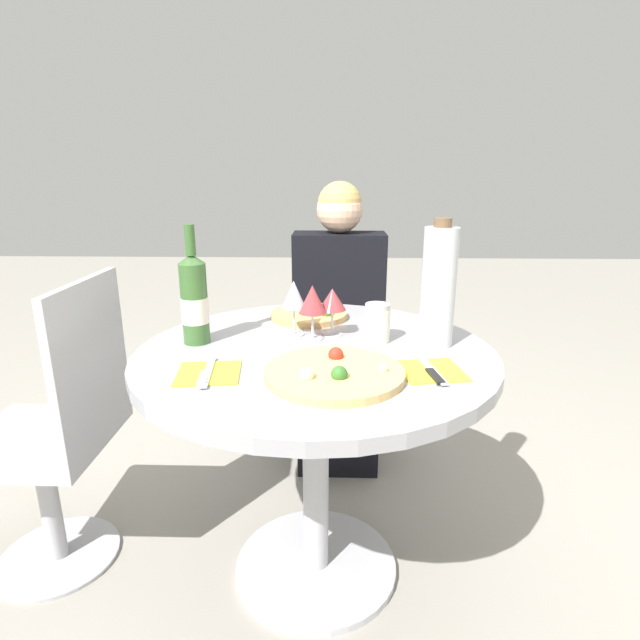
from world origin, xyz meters
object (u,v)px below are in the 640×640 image
at_px(chair_behind_diner, 338,346).
at_px(pizza_large, 334,373).
at_px(tall_carafe, 438,287).
at_px(dining_table, 315,397).
at_px(wine_bottle, 194,300).
at_px(seated_diner, 338,338).
at_px(chair_empty_side, 61,437).

bearing_deg(chair_behind_diner, pizza_large, 88.99).
xyz_separation_m(pizza_large, tall_carafe, (0.28, 0.24, 0.16)).
distance_m(dining_table, chair_behind_diner, 0.88).
height_order(chair_behind_diner, wine_bottle, wine_bottle).
bearing_deg(pizza_large, dining_table, 105.10).
bearing_deg(seated_diner, chair_behind_diner, -90.00).
height_order(dining_table, tall_carafe, tall_carafe).
height_order(chair_empty_side, wine_bottle, wine_bottle).
bearing_deg(dining_table, tall_carafe, 8.20).
relative_size(chair_behind_diner, pizza_large, 2.76).
relative_size(seated_diner, wine_bottle, 3.52).
bearing_deg(dining_table, chair_empty_side, 178.33).
bearing_deg(wine_bottle, chair_empty_side, -176.68).
xyz_separation_m(chair_empty_side, wine_bottle, (0.43, 0.02, 0.42)).
bearing_deg(dining_table, seated_diner, 84.36).
xyz_separation_m(dining_table, seated_diner, (0.07, 0.73, -0.07)).
xyz_separation_m(dining_table, tall_carafe, (0.34, 0.05, 0.31)).
bearing_deg(tall_carafe, pizza_large, -139.36).
xyz_separation_m(seated_diner, chair_empty_side, (-0.84, -0.70, -0.08)).
bearing_deg(chair_behind_diner, seated_diner, 90.00).
distance_m(seated_diner, wine_bottle, 0.86).
height_order(seated_diner, wine_bottle, seated_diner).
bearing_deg(chair_empty_side, pizza_large, -104.80).
height_order(chair_empty_side, pizza_large, chair_empty_side).
xyz_separation_m(seated_diner, tall_carafe, (0.27, -0.68, 0.38)).
bearing_deg(seated_diner, dining_table, 84.36).
height_order(chair_behind_diner, pizza_large, chair_behind_diner).
bearing_deg(chair_empty_side, wine_bottle, -86.68).
xyz_separation_m(pizza_large, wine_bottle, (-0.39, 0.24, 0.11)).
bearing_deg(seated_diner, wine_bottle, 58.64).
height_order(chair_behind_diner, chair_empty_side, same).
relative_size(chair_behind_diner, wine_bottle, 2.76).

